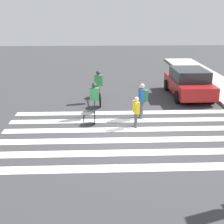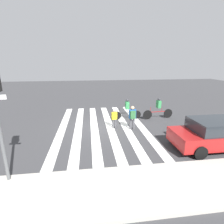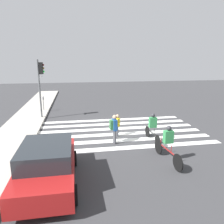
# 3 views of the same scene
# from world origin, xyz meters

# --- Properties ---
(ground_plane) EXTENTS (60.00, 60.00, 0.00)m
(ground_plane) POSITION_xyz_m (0.00, 0.00, 0.00)
(ground_plane) COLOR #38383A
(crosswalk_stripes) EXTENTS (5.79, 10.00, 0.01)m
(crosswalk_stripes) POSITION_xyz_m (0.00, 0.00, 0.00)
(crosswalk_stripes) COLOR white
(crosswalk_stripes) RESTS_ON ground_plane
(pedestrian_adult_yellow_jacket) EXTENTS (0.45, 0.38, 1.57)m
(pedestrian_adult_yellow_jacket) POSITION_xyz_m (-1.92, 0.74, 0.92)
(pedestrian_adult_yellow_jacket) COLOR #4C4C51
(pedestrian_adult_yellow_jacket) RESTS_ON ground_plane
(pedestrian_child_with_backpack) EXTENTS (0.39, 0.26, 1.29)m
(pedestrian_child_with_backpack) POSITION_xyz_m (-0.79, 0.34, 0.73)
(pedestrian_child_with_backpack) COLOR #4C4C51
(pedestrian_child_with_backpack) RESTS_ON ground_plane
(cyclist_near_curb) EXTENTS (2.44, 0.42, 1.66)m
(cyclist_near_curb) POSITION_xyz_m (-4.44, -1.19, 0.87)
(cyclist_near_curb) COLOR black
(cyclist_near_curb) RESTS_ON ground_plane
(cyclist_mid_street) EXTENTS (2.20, 0.40, 1.60)m
(cyclist_mid_street) POSITION_xyz_m (-2.03, -1.37, 0.86)
(cyclist_mid_street) COLOR black
(cyclist_mid_street) RESTS_ON ground_plane
(car_parked_silver_sedan) EXTENTS (4.20, 2.05, 1.52)m
(car_parked_silver_sedan) POSITION_xyz_m (-5.40, 3.77, 0.77)
(car_parked_silver_sedan) COLOR maroon
(car_parked_silver_sedan) RESTS_ON ground_plane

